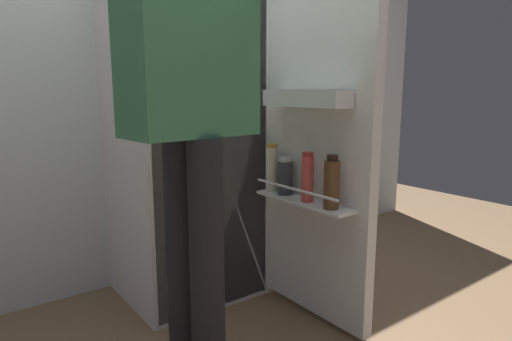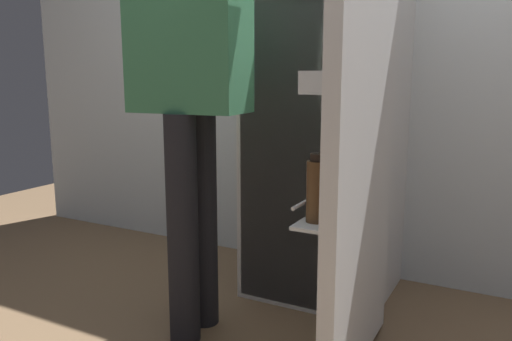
% 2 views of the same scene
% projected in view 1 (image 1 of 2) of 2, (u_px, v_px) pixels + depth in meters
% --- Properties ---
extents(ground_plane, '(6.31, 6.31, 0.00)m').
position_uv_depth(ground_plane, '(247.00, 333.00, 1.92)').
color(ground_plane, brown).
extents(kitchen_wall, '(4.40, 0.10, 2.59)m').
position_uv_depth(kitchen_wall, '(151.00, 42.00, 2.37)').
color(kitchen_wall, silver).
rests_on(kitchen_wall, ground_plane).
extents(refrigerator, '(0.69, 1.20, 1.62)m').
position_uv_depth(refrigerator, '(195.00, 138.00, 2.17)').
color(refrigerator, white).
rests_on(refrigerator, ground_plane).
extents(person, '(0.61, 0.75, 1.78)m').
position_uv_depth(person, '(192.00, 78.00, 1.46)').
color(person, black).
rests_on(person, ground_plane).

